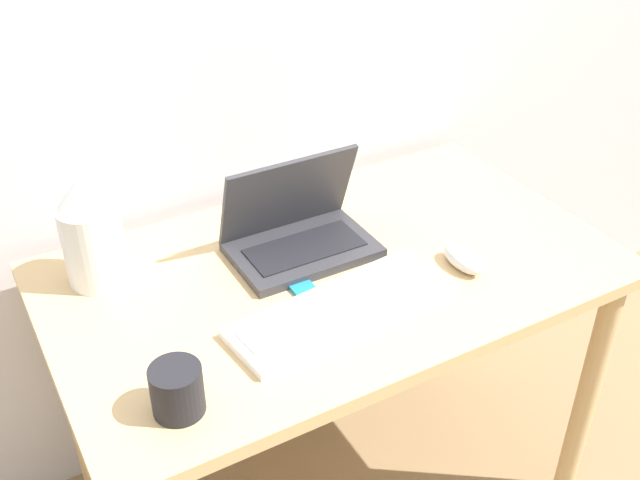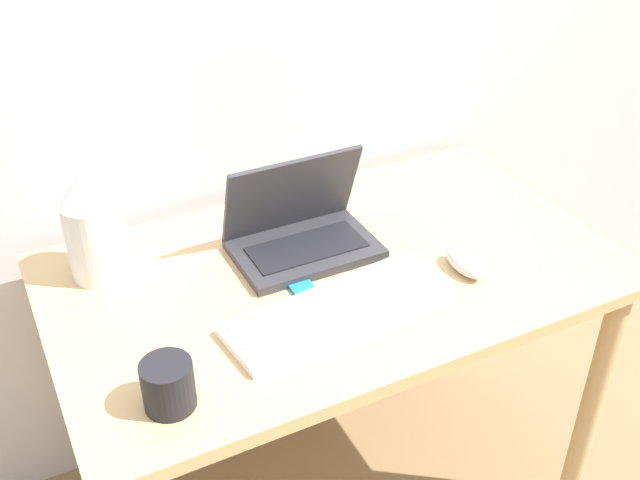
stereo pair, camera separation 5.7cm
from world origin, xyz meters
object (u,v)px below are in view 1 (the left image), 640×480
object	(u,v)px
mouse	(463,259)
vase	(91,230)
mp3_player	(304,290)
laptop	(297,230)
keyboard	(340,308)
mug	(177,390)

from	to	relation	value
mouse	vase	size ratio (longest dim) A/B	0.46
mp3_player	laptop	bearing A→B (deg)	66.37
laptop	mp3_player	world-z (taller)	laptop
laptop	keyboard	distance (m)	0.24
laptop	mouse	xyz separation A→B (m)	(0.27, -0.23, -0.03)
keyboard	mp3_player	xyz separation A→B (m)	(-0.03, 0.09, -0.01)
mp3_player	mug	xyz separation A→B (m)	(-0.33, -0.18, 0.04)
keyboard	mouse	world-z (taller)	mouse
laptop	mp3_player	size ratio (longest dim) A/B	4.76
mouse	mug	xyz separation A→B (m)	(-0.66, -0.09, 0.02)
laptop	mouse	distance (m)	0.35
mug	mouse	bearing A→B (deg)	7.98
laptop	vase	xyz separation A→B (m)	(-0.40, 0.10, 0.07)
vase	mug	distance (m)	0.43
keyboard	vase	distance (m)	0.51
mouse	mp3_player	xyz separation A→B (m)	(-0.33, 0.09, -0.02)
mouse	mp3_player	distance (m)	0.34
vase	mp3_player	world-z (taller)	vase
laptop	keyboard	size ratio (longest dim) A/B	0.65
mouse	mp3_player	size ratio (longest dim) A/B	1.77
vase	mouse	bearing A→B (deg)	-26.27
laptop	mouse	bearing A→B (deg)	-40.81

